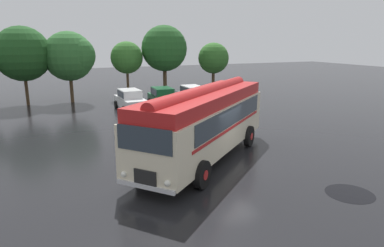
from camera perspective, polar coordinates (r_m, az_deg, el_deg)
name	(u,v)px	position (r m, az deg, el deg)	size (l,w,h in m)	color
ground_plane	(226,161)	(16.21, 5.63, -6.27)	(120.00, 120.00, 0.00)	black
vintage_bus	(205,120)	(15.95, 2.13, 0.55)	(9.27, 8.39, 3.49)	beige
car_near_left	(130,100)	(28.20, -10.26, 3.93)	(2.09, 4.26, 1.66)	silver
car_mid_left	(163,97)	(28.94, -4.89, 4.34)	(2.14, 4.29, 1.66)	#144C28
car_mid_right	(193,95)	(30.01, 0.13, 4.73)	(1.98, 4.21, 1.66)	silver
tree_left_of_centre	(21,54)	(32.86, -26.55, 10.36)	(4.66, 4.66, 6.74)	#4C3823
tree_centre	(71,56)	(32.72, -19.51, 10.56)	(4.46, 4.38, 6.35)	#4C3823
tree_right_of_centre	(126,58)	(34.02, -10.94, 10.65)	(3.08, 3.08, 5.45)	#4C3823
tree_far_right	(164,48)	(34.84, -4.63, 12.39)	(4.51, 4.51, 7.01)	#4C3823
tree_extra_right	(214,58)	(36.66, 3.69, 10.78)	(3.22, 3.22, 5.32)	#4C3823
puddle_patch	(350,194)	(14.16, 24.80, -10.55)	(1.75, 1.75, 0.01)	black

